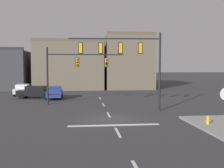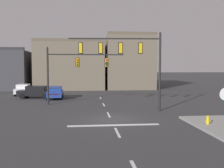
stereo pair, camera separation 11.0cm
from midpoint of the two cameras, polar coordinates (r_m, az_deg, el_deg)
name	(u,v)px [view 2 (the right image)]	position (r m, az deg, el deg)	size (l,w,h in m)	color
ground_plane	(111,119)	(19.90, -0.08, -7.92)	(400.00, 400.00, 0.00)	#353538
stop_bar_paint	(114,125)	(17.95, 0.58, -9.18)	(6.40, 0.50, 0.01)	silver
lane_centreline	(109,115)	(21.85, -0.62, -6.87)	(0.16, 26.40, 0.01)	silver
signal_mast_near_side	(129,55)	(23.39, 3.90, 6.43)	(8.39, 0.85, 7.23)	black
signal_mast_far_side	(72,67)	(28.01, -8.87, 3.85)	(8.35, 0.37, 6.22)	black
car_lot_nearside	(36,92)	(34.96, -16.59, -1.65)	(4.61, 2.33, 1.61)	black
car_lot_middle	(55,92)	(33.62, -12.47, -1.79)	(2.06, 4.52, 1.61)	navy
car_lot_farside	(23,89)	(39.32, -19.15, -1.13)	(2.09, 4.53, 1.61)	silver
fire_hydrant	(208,122)	(18.73, 20.77, -7.86)	(0.40, 0.30, 0.75)	gold
building_row	(79,66)	(50.25, -7.34, 4.02)	(32.29, 13.99, 10.32)	#38383D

